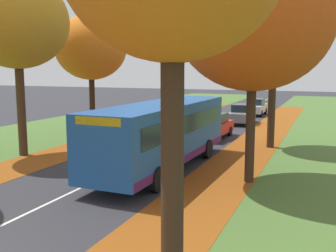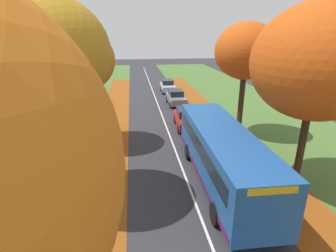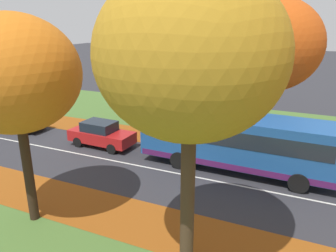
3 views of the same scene
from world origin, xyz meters
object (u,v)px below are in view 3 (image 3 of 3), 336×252
bus (238,140)px  tree_right_near (270,45)px  tree_left_mid (14,75)px  tree_left_near (191,56)px  tree_right_mid (153,42)px  car_grey_following (19,119)px  car_red_lead (101,134)px

bus → tree_right_near: bearing=-8.8°
tree_left_mid → tree_right_near: 13.90m
tree_left_near → tree_right_near: 11.94m
tree_right_mid → tree_left_near: bearing=-149.0°
tree_right_mid → bus: bearing=-119.0°
tree_left_near → tree_right_mid: bearing=31.0°
tree_left_mid → bus: size_ratio=0.77×
bus → car_grey_following: size_ratio=2.47×
tree_right_mid → bus: tree_right_mid is taller
tree_right_near → car_grey_following: (-3.77, 16.79, -5.52)m
tree_left_mid → bus: 11.05m
car_red_lead → car_grey_following: bearing=87.3°
car_red_lead → car_grey_following: 7.51m
bus → tree_left_mid: bearing=140.6°
tree_left_near → tree_left_mid: tree_left_near is taller
tree_right_mid → car_grey_following: 11.36m
bus → car_grey_following: bus is taller
tree_right_mid → bus: 9.14m
car_red_lead → tree_right_near: bearing=-66.1°
tree_right_mid → car_grey_following: bearing=111.1°
tree_right_near → tree_right_mid: size_ratio=1.08×
car_red_lead → bus: bearing=-89.3°
tree_right_near → car_red_lead: tree_right_near is taller
tree_left_mid → tree_right_mid: (11.74, 0.41, 0.43)m
tree_left_mid → car_grey_following: (8.15, 9.67, -5.07)m
tree_left_near → car_red_lead: size_ratio=2.16×
car_red_lead → tree_right_mid: bearing=-24.2°
bus → car_red_lead: 8.72m
tree_left_near → tree_right_mid: (11.73, 7.03, -0.50)m
tree_right_near → tree_left_near: bearing=177.6°
tree_left_mid → tree_right_mid: 11.75m
tree_left_near → bus: (7.90, 0.13, -5.11)m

